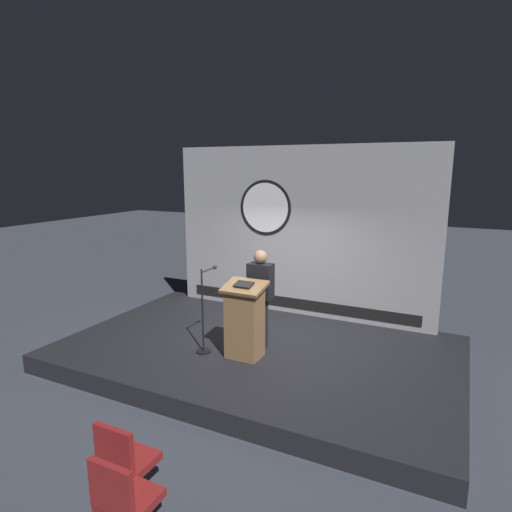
# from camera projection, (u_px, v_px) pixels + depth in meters

# --- Properties ---
(ground_plane) EXTENTS (40.00, 40.00, 0.00)m
(ground_plane) POSITION_uv_depth(u_px,v_px,m) (258.00, 362.00, 7.26)
(ground_plane) COLOR #383D47
(stage_platform) EXTENTS (6.40, 4.00, 0.30)m
(stage_platform) POSITION_uv_depth(u_px,v_px,m) (258.00, 354.00, 7.23)
(stage_platform) COLOR black
(stage_platform) RESTS_ON ground
(banner_display) EXTENTS (5.36, 0.12, 3.35)m
(banner_display) POSITION_uv_depth(u_px,v_px,m) (298.00, 232.00, 8.50)
(banner_display) COLOR #9E9EA3
(banner_display) RESTS_ON stage_platform
(podium) EXTENTS (0.64, 0.50, 1.22)m
(podium) POSITION_uv_depth(u_px,v_px,m) (245.00, 321.00, 6.66)
(podium) COLOR olive
(podium) RESTS_ON stage_platform
(speaker_person) EXTENTS (0.40, 0.26, 1.63)m
(speaker_person) POSITION_uv_depth(u_px,v_px,m) (260.00, 298.00, 7.02)
(speaker_person) COLOR black
(speaker_person) RESTS_ON stage_platform
(microphone_stand) EXTENTS (0.24, 0.55, 1.38)m
(microphone_stand) POSITION_uv_depth(u_px,v_px,m) (205.00, 323.00, 6.90)
(microphone_stand) COLOR black
(microphone_stand) RESTS_ON stage_platform
(audience_chair_left) EXTENTS (0.44, 0.45, 0.89)m
(audience_chair_left) POSITION_uv_depth(u_px,v_px,m) (123.00, 498.00, 3.62)
(audience_chair_left) COLOR black
(audience_chair_left) RESTS_ON ground
(audience_chair_right) EXTENTS (0.44, 0.45, 0.89)m
(audience_chair_right) POSITION_uv_depth(u_px,v_px,m) (124.00, 459.00, 4.10)
(audience_chair_right) COLOR black
(audience_chair_right) RESTS_ON ground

